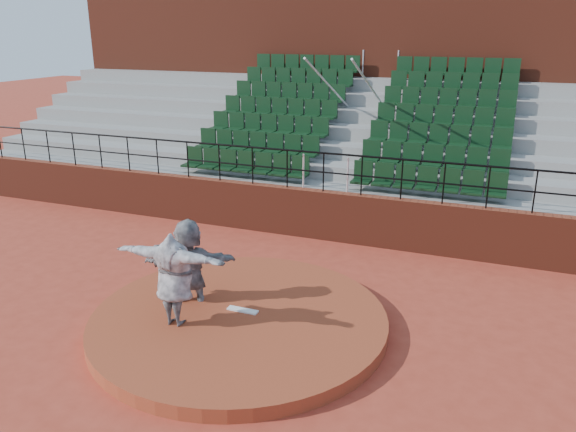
% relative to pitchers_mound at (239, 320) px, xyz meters
% --- Properties ---
extents(ground, '(90.00, 90.00, 0.00)m').
position_rel_pitchers_mound_xyz_m(ground, '(0.00, 0.00, -0.12)').
color(ground, '#AB3A26').
rests_on(ground, ground).
extents(pitchers_mound, '(5.50, 5.50, 0.25)m').
position_rel_pitchers_mound_xyz_m(pitchers_mound, '(0.00, 0.00, 0.00)').
color(pitchers_mound, '#9A3E22').
rests_on(pitchers_mound, ground).
extents(pitching_rubber, '(0.60, 0.15, 0.03)m').
position_rel_pitchers_mound_xyz_m(pitching_rubber, '(0.00, 0.15, 0.14)').
color(pitching_rubber, white).
rests_on(pitching_rubber, pitchers_mound).
extents(boundary_wall, '(24.00, 0.30, 1.30)m').
position_rel_pitchers_mound_xyz_m(boundary_wall, '(0.00, 5.00, 0.53)').
color(boundary_wall, maroon).
rests_on(boundary_wall, ground).
extents(wall_railing, '(24.04, 0.05, 1.03)m').
position_rel_pitchers_mound_xyz_m(wall_railing, '(0.00, 5.00, 1.90)').
color(wall_railing, black).
rests_on(wall_railing, boundary_wall).
extents(seating_deck, '(24.00, 5.97, 4.63)m').
position_rel_pitchers_mound_xyz_m(seating_deck, '(0.00, 8.64, 1.33)').
color(seating_deck, gray).
rests_on(seating_deck, ground).
extents(press_box_facade, '(24.00, 3.00, 7.10)m').
position_rel_pitchers_mound_xyz_m(press_box_facade, '(0.00, 12.60, 3.43)').
color(press_box_facade, maroon).
rests_on(press_box_facade, ground).
extents(pitcher, '(2.13, 0.60, 1.73)m').
position_rel_pitchers_mound_xyz_m(pitcher, '(-0.91, -0.69, 0.99)').
color(pitcher, black).
rests_on(pitcher, pitchers_mound).
extents(fielder, '(1.84, 1.23, 1.91)m').
position_rel_pitchers_mound_xyz_m(fielder, '(-1.15, 0.22, 0.83)').
color(fielder, black).
rests_on(fielder, ground).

